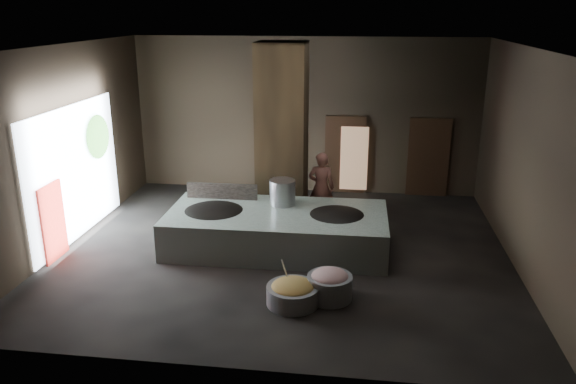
# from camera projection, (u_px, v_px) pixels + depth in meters

# --- Properties ---
(floor) EXTENTS (10.00, 9.00, 0.10)m
(floor) POSITION_uv_depth(u_px,v_px,m) (284.00, 252.00, 12.82)
(floor) COLOR black
(floor) RESTS_ON ground
(ceiling) EXTENTS (10.00, 9.00, 0.10)m
(ceiling) POSITION_uv_depth(u_px,v_px,m) (283.00, 44.00, 11.38)
(ceiling) COLOR black
(ceiling) RESTS_ON back_wall
(back_wall) EXTENTS (10.00, 0.10, 4.50)m
(back_wall) POSITION_uv_depth(u_px,v_px,m) (305.00, 116.00, 16.39)
(back_wall) COLOR black
(back_wall) RESTS_ON ground
(front_wall) EXTENTS (10.00, 0.10, 4.50)m
(front_wall) POSITION_uv_depth(u_px,v_px,m) (238.00, 234.00, 7.82)
(front_wall) COLOR black
(front_wall) RESTS_ON ground
(left_wall) EXTENTS (0.10, 9.00, 4.50)m
(left_wall) POSITION_uv_depth(u_px,v_px,m) (64.00, 147.00, 12.73)
(left_wall) COLOR black
(left_wall) RESTS_ON ground
(right_wall) EXTENTS (0.10, 9.00, 4.50)m
(right_wall) POSITION_uv_depth(u_px,v_px,m) (528.00, 162.00, 11.47)
(right_wall) COLOR black
(right_wall) RESTS_ON ground
(pillar) EXTENTS (1.20, 1.20, 4.50)m
(pillar) POSITION_uv_depth(u_px,v_px,m) (282.00, 135.00, 13.93)
(pillar) COLOR black
(pillar) RESTS_ON ground
(hearth_platform) EXTENTS (4.97, 2.41, 0.86)m
(hearth_platform) POSITION_uv_depth(u_px,v_px,m) (277.00, 230.00, 12.80)
(hearth_platform) COLOR #A8BBAC
(hearth_platform) RESTS_ON ground
(platform_cap) EXTENTS (4.84, 2.32, 0.03)m
(platform_cap) POSITION_uv_depth(u_px,v_px,m) (277.00, 214.00, 12.68)
(platform_cap) COLOR black
(platform_cap) RESTS_ON hearth_platform
(wok_left) EXTENTS (1.56, 1.56, 0.43)m
(wok_left) POSITION_uv_depth(u_px,v_px,m) (214.00, 215.00, 12.84)
(wok_left) COLOR black
(wok_left) RESTS_ON hearth_platform
(wok_left_rim) EXTENTS (1.59, 1.59, 0.05)m
(wok_left_rim) POSITION_uv_depth(u_px,v_px,m) (214.00, 212.00, 12.82)
(wok_left_rim) COLOR black
(wok_left_rim) RESTS_ON hearth_platform
(wok_right) EXTENTS (1.45, 1.45, 0.41)m
(wok_right) POSITION_uv_depth(u_px,v_px,m) (337.00, 219.00, 12.58)
(wok_right) COLOR black
(wok_right) RESTS_ON hearth_platform
(wok_right_rim) EXTENTS (1.48, 1.48, 0.05)m
(wok_right_rim) POSITION_uv_depth(u_px,v_px,m) (337.00, 216.00, 12.56)
(wok_right_rim) COLOR black
(wok_right_rim) RESTS_ON hearth_platform
(stock_pot) EXTENTS (0.60, 0.60, 0.65)m
(stock_pot) POSITION_uv_depth(u_px,v_px,m) (282.00, 193.00, 13.10)
(stock_pot) COLOR #A0A2A8
(stock_pot) RESTS_ON hearth_platform
(splash_guard) EXTENTS (1.72, 0.08, 0.43)m
(splash_guard) POSITION_uv_depth(u_px,v_px,m) (222.00, 192.00, 13.50)
(splash_guard) COLOR black
(splash_guard) RESTS_ON hearth_platform
(cook) EXTENTS (0.67, 0.43, 1.82)m
(cook) POSITION_uv_depth(u_px,v_px,m) (321.00, 187.00, 14.26)
(cook) COLOR #9F5F51
(cook) RESTS_ON ground
(veg_basin) EXTENTS (1.11, 1.11, 0.36)m
(veg_basin) POSITION_uv_depth(u_px,v_px,m) (293.00, 295.00, 10.41)
(veg_basin) COLOR gray
(veg_basin) RESTS_ON ground
(veg_fill) EXTENTS (0.81, 0.81, 0.25)m
(veg_fill) POSITION_uv_depth(u_px,v_px,m) (293.00, 287.00, 10.36)
(veg_fill) COLOR olive
(veg_fill) RESTS_ON veg_basin
(ladle) EXTENTS (0.14, 0.38, 0.70)m
(ladle) POSITION_uv_depth(u_px,v_px,m) (286.00, 273.00, 10.45)
(ladle) COLOR #A0A2A8
(ladle) RESTS_ON veg_basin
(meat_basin) EXTENTS (0.90, 0.90, 0.47)m
(meat_basin) POSITION_uv_depth(u_px,v_px,m) (330.00, 287.00, 10.59)
(meat_basin) COLOR gray
(meat_basin) RESTS_ON ground
(meat_fill) EXTENTS (0.71, 0.71, 0.27)m
(meat_fill) POSITION_uv_depth(u_px,v_px,m) (330.00, 277.00, 10.52)
(meat_fill) COLOR #A56367
(meat_fill) RESTS_ON meat_basin
(doorway_near) EXTENTS (1.18, 0.08, 2.38)m
(doorway_near) POSITION_uv_depth(u_px,v_px,m) (345.00, 156.00, 16.50)
(doorway_near) COLOR black
(doorway_near) RESTS_ON ground
(doorway_near_glow) EXTENTS (0.80, 0.04, 1.89)m
(doorway_near_glow) POSITION_uv_depth(u_px,v_px,m) (354.00, 159.00, 16.43)
(doorway_near_glow) COLOR #8C6647
(doorway_near_glow) RESTS_ON ground
(doorway_far) EXTENTS (1.18, 0.08, 2.38)m
(doorway_far) POSITION_uv_depth(u_px,v_px,m) (428.00, 159.00, 16.20)
(doorway_far) COLOR black
(doorway_far) RESTS_ON ground
(doorway_far_glow) EXTENTS (0.78, 0.04, 1.83)m
(doorway_far_glow) POSITION_uv_depth(u_px,v_px,m) (422.00, 160.00, 16.30)
(doorway_far_glow) COLOR #8C6647
(doorway_far_glow) RESTS_ON ground
(left_opening) EXTENTS (0.04, 4.20, 3.10)m
(left_opening) POSITION_uv_depth(u_px,v_px,m) (75.00, 172.00, 13.11)
(left_opening) COLOR white
(left_opening) RESTS_ON ground
(pavilion_sliver) EXTENTS (0.05, 0.90, 1.70)m
(pavilion_sliver) POSITION_uv_depth(u_px,v_px,m) (53.00, 222.00, 12.11)
(pavilion_sliver) COLOR maroon
(pavilion_sliver) RESTS_ON ground
(tree_silhouette) EXTENTS (0.28, 1.10, 1.10)m
(tree_silhouette) POSITION_uv_depth(u_px,v_px,m) (98.00, 137.00, 13.95)
(tree_silhouette) COLOR #194714
(tree_silhouette) RESTS_ON left_opening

